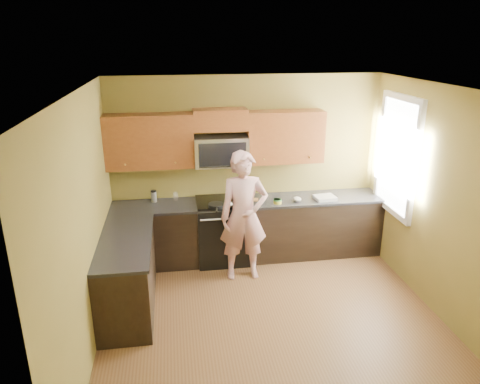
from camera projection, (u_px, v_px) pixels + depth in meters
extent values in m
plane|color=brown|center=(273.00, 322.00, 5.29)|extent=(4.00, 4.00, 0.00)
plane|color=white|center=(280.00, 91.00, 4.40)|extent=(4.00, 4.00, 0.00)
plane|color=brown|center=(246.00, 167.00, 6.71)|extent=(4.00, 0.00, 4.00)
plane|color=brown|center=(345.00, 331.00, 2.98)|extent=(4.00, 0.00, 4.00)
plane|color=brown|center=(85.00, 229.00, 4.56)|extent=(0.00, 4.00, 4.00)
plane|color=brown|center=(446.00, 207.00, 5.13)|extent=(0.00, 4.00, 4.00)
cube|color=black|center=(249.00, 230.00, 6.73)|extent=(4.00, 0.60, 0.88)
cube|color=black|center=(128.00, 275.00, 5.46)|extent=(0.60, 1.60, 0.88)
cube|color=black|center=(249.00, 202.00, 6.57)|extent=(4.00, 0.62, 0.04)
cube|color=black|center=(125.00, 241.00, 5.31)|extent=(0.62, 1.60, 0.04)
cube|color=brown|center=(220.00, 120.00, 6.25)|extent=(0.76, 0.33, 0.30)
imported|color=#CD666E|center=(244.00, 216.00, 6.04)|extent=(0.66, 0.44, 1.80)
cube|color=#B27F47|center=(254.00, 200.00, 6.58)|extent=(0.13, 0.13, 0.01)
ellipsoid|color=silver|center=(229.00, 204.00, 6.34)|extent=(0.12, 0.13, 0.06)
ellipsoid|color=silver|center=(297.00, 199.00, 6.53)|extent=(0.16, 0.16, 0.07)
cube|color=silver|center=(325.00, 198.00, 6.61)|extent=(0.32, 0.27, 0.05)
cylinder|color=silver|center=(176.00, 197.00, 6.56)|extent=(0.09, 0.09, 0.12)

